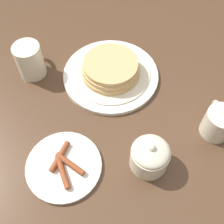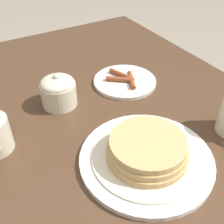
% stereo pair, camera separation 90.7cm
% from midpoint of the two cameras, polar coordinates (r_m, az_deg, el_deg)
% --- Properties ---
extents(dining_table, '(1.47, 0.89, 0.76)m').
position_cam_midpoint_polar(dining_table, '(0.67, 19.78, -53.44)').
color(dining_table, '#4C3321').
rests_on(dining_table, ground_plane).
extents(pancake_plate, '(0.28, 0.28, 0.06)m').
position_cam_midpoint_polar(pancake_plate, '(0.55, 29.04, -52.13)').
color(pancake_plate, white).
rests_on(pancake_plate, dining_table).
extents(side_plate_bacon, '(0.18, 0.18, 0.02)m').
position_cam_midpoint_polar(side_plate_bacon, '(0.61, 13.44, -24.72)').
color(side_plate_bacon, silver).
rests_on(side_plate_bacon, dining_table).
extents(sugar_bowl, '(0.09, 0.09, 0.09)m').
position_cam_midpoint_polar(sugar_bowl, '(0.53, -5.92, -33.68)').
color(sugar_bowl, beige).
rests_on(sugar_bowl, dining_table).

